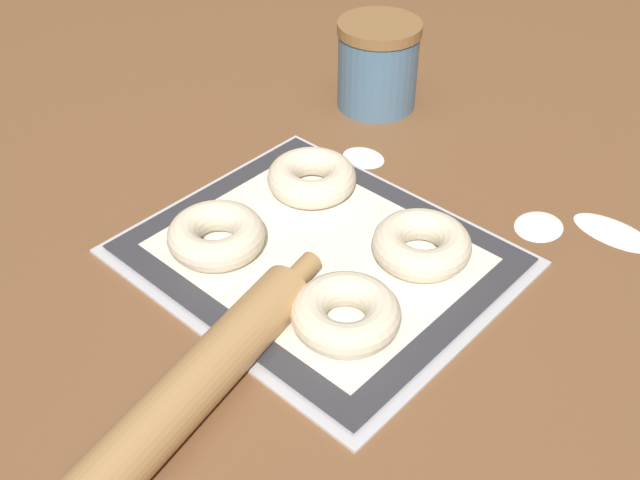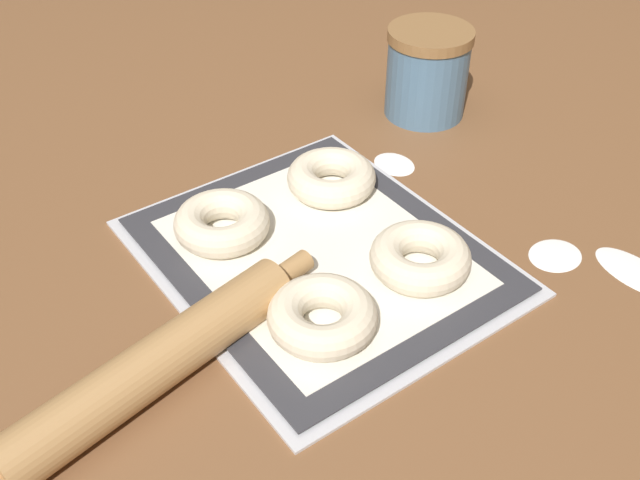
# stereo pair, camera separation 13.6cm
# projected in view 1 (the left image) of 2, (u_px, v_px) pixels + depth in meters

# --- Properties ---
(ground_plane) EXTENTS (2.80, 2.80, 0.00)m
(ground_plane) POSITION_uv_depth(u_px,v_px,m) (307.00, 266.00, 0.89)
(ground_plane) COLOR brown
(baking_tray) EXTENTS (0.43, 0.36, 0.01)m
(baking_tray) POSITION_uv_depth(u_px,v_px,m) (320.00, 257.00, 0.90)
(baking_tray) COLOR silver
(baking_tray) RESTS_ON ground_plane
(baking_mat) EXTENTS (0.40, 0.34, 0.00)m
(baking_mat) POSITION_uv_depth(u_px,v_px,m) (320.00, 254.00, 0.90)
(baking_mat) COLOR #333338
(baking_mat) RESTS_ON baking_tray
(bagel_front_left) EXTENTS (0.12, 0.12, 0.04)m
(bagel_front_left) POSITION_uv_depth(u_px,v_px,m) (216.00, 235.00, 0.89)
(bagel_front_left) COLOR beige
(bagel_front_left) RESTS_ON baking_mat
(bagel_front_right) EXTENTS (0.12, 0.12, 0.04)m
(bagel_front_right) POSITION_uv_depth(u_px,v_px,m) (346.00, 314.00, 0.79)
(bagel_front_right) COLOR beige
(bagel_front_right) RESTS_ON baking_mat
(bagel_back_left) EXTENTS (0.12, 0.12, 0.04)m
(bagel_back_left) POSITION_uv_depth(u_px,v_px,m) (312.00, 177.00, 0.98)
(bagel_back_left) COLOR beige
(bagel_back_left) RESTS_ON baking_mat
(bagel_back_right) EXTENTS (0.12, 0.12, 0.04)m
(bagel_back_right) POSITION_uv_depth(u_px,v_px,m) (422.00, 244.00, 0.88)
(bagel_back_right) COLOR beige
(bagel_back_right) RESTS_ON baking_mat
(flour_canister) EXTENTS (0.13, 0.13, 0.14)m
(flour_canister) POSITION_uv_depth(u_px,v_px,m) (378.00, 65.00, 1.15)
(flour_canister) COLOR slate
(flour_canister) RESTS_ON ground_plane
(rolling_pin) EXTENTS (0.12, 0.43, 0.06)m
(rolling_pin) POSITION_uv_depth(u_px,v_px,m) (192.00, 388.00, 0.71)
(rolling_pin) COLOR #AD7F4C
(rolling_pin) RESTS_ON ground_plane
(flour_patch_near) EXTENTS (0.06, 0.07, 0.00)m
(flour_patch_near) POSITION_uv_depth(u_px,v_px,m) (539.00, 226.00, 0.95)
(flour_patch_near) COLOR white
(flour_patch_near) RESTS_ON ground_plane
(flour_patch_far) EXTENTS (0.11, 0.05, 0.00)m
(flour_patch_far) POSITION_uv_depth(u_px,v_px,m) (614.00, 232.00, 0.94)
(flour_patch_far) COLOR white
(flour_patch_far) RESTS_ON ground_plane
(flour_patch_side) EXTENTS (0.06, 0.05, 0.00)m
(flour_patch_side) POSITION_uv_depth(u_px,v_px,m) (363.00, 157.00, 1.07)
(flour_patch_side) COLOR white
(flour_patch_side) RESTS_ON ground_plane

